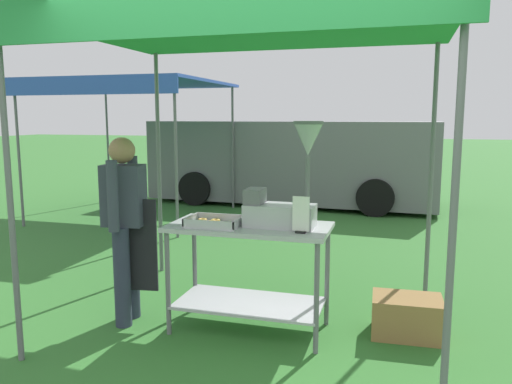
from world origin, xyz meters
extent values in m
plane|color=#33702D|center=(0.00, 6.00, 0.00)|extent=(70.00, 70.00, 0.00)
cylinder|color=slate|center=(-1.74, 0.16, 1.23)|extent=(0.04, 0.04, 2.47)
cylinder|color=slate|center=(1.19, 0.16, 1.23)|extent=(0.04, 0.04, 2.47)
cylinder|color=slate|center=(-1.74, 2.43, 1.23)|extent=(0.04, 0.04, 2.47)
cylinder|color=slate|center=(1.19, 2.43, 1.23)|extent=(0.04, 0.04, 2.47)
cube|color=#2D934C|center=(-0.27, 1.30, 2.49)|extent=(3.13, 2.48, 0.05)
cube|color=#2D934C|center=(-0.27, 0.07, 2.36)|extent=(3.13, 0.02, 0.24)
cube|color=#B7B7BC|center=(-0.27, 1.15, 0.88)|extent=(1.32, 0.65, 0.04)
cube|color=#B7B7BC|center=(-0.27, 1.15, 0.23)|extent=(1.21, 0.60, 0.02)
cylinder|color=slate|center=(-0.88, 0.87, 0.43)|extent=(0.04, 0.04, 0.87)
cylinder|color=slate|center=(0.34, 0.87, 0.43)|extent=(0.04, 0.04, 0.87)
cylinder|color=slate|center=(-0.88, 1.42, 0.43)|extent=(0.04, 0.04, 0.87)
cylinder|color=slate|center=(0.34, 1.42, 0.43)|extent=(0.04, 0.04, 0.87)
cube|color=#B7B7BC|center=(-0.54, 1.04, 0.91)|extent=(0.43, 0.31, 0.01)
cube|color=#B7B7BC|center=(-0.54, 0.89, 0.94)|extent=(0.43, 0.01, 0.06)
cube|color=#B7B7BC|center=(-0.54, 1.19, 0.94)|extent=(0.43, 0.01, 0.06)
cube|color=#B7B7BC|center=(-0.75, 1.04, 0.94)|extent=(0.01, 0.31, 0.06)
cube|color=#B7B7BC|center=(-0.32, 1.04, 0.94)|extent=(0.01, 0.31, 0.06)
torus|color=#EAB251|center=(-0.46, 0.95, 0.92)|extent=(0.11, 0.11, 0.02)
torus|color=#EAB251|center=(-0.57, 1.06, 0.92)|extent=(0.08, 0.08, 0.02)
torus|color=#EAB251|center=(-0.67, 1.12, 0.92)|extent=(0.09, 0.09, 0.02)
torus|color=#EAB251|center=(-0.60, 0.98, 0.92)|extent=(0.11, 0.11, 0.02)
torus|color=#EAB251|center=(-0.40, 1.02, 0.92)|extent=(0.10, 0.10, 0.02)
torus|color=#EAB251|center=(-0.56, 1.13, 0.92)|extent=(0.11, 0.11, 0.02)
torus|color=#EAB251|center=(-0.48, 1.02, 0.92)|extent=(0.10, 0.10, 0.02)
cube|color=#B7B7BC|center=(-0.02, 1.16, 0.99)|extent=(0.56, 0.28, 0.18)
cube|color=slate|center=(-0.23, 1.16, 1.14)|extent=(0.14, 0.22, 0.12)
cylinder|color=slate|center=(0.20, 1.16, 1.28)|extent=(0.04, 0.04, 0.40)
cone|color=#B7B7BC|center=(0.20, 1.16, 1.60)|extent=(0.22, 0.22, 0.24)
cylinder|color=slate|center=(0.20, 1.16, 1.73)|extent=(0.23, 0.23, 0.02)
cube|color=black|center=(0.19, 0.98, 0.91)|extent=(0.08, 0.05, 0.02)
cube|color=white|center=(0.19, 0.98, 1.05)|extent=(0.13, 0.01, 0.27)
cylinder|color=#2D3347|center=(-1.36, 1.11, 0.43)|extent=(0.14, 0.14, 0.86)
cylinder|color=#2D3347|center=(-1.33, 0.92, 0.43)|extent=(0.14, 0.14, 0.86)
cube|color=#383D4C|center=(-1.35, 1.02, 1.12)|extent=(0.37, 0.27, 0.52)
cube|color=black|center=(-1.23, 1.03, 0.69)|extent=(0.32, 0.07, 0.80)
cylinder|color=#383D4C|center=(-1.38, 1.23, 1.15)|extent=(0.10, 0.10, 0.58)
cylinder|color=#383D4C|center=(-1.31, 0.80, 1.15)|extent=(0.10, 0.10, 0.58)
sphere|color=#A87A56|center=(-1.35, 1.02, 1.50)|extent=(0.22, 0.22, 0.22)
cube|color=olive|center=(1.00, 1.39, 0.16)|extent=(0.57, 0.41, 0.32)
cube|color=slate|center=(-1.25, 7.50, 0.89)|extent=(5.86, 2.19, 1.60)
cube|color=#1E2833|center=(-3.50, 7.62, 1.29)|extent=(0.18, 1.62, 0.70)
cylinder|color=black|center=(-3.09, 6.67, 0.34)|extent=(0.69, 0.27, 0.68)
cylinder|color=black|center=(-2.99, 8.53, 0.34)|extent=(0.69, 0.27, 0.68)
cylinder|color=black|center=(0.49, 6.48, 0.34)|extent=(0.69, 0.27, 0.68)
cylinder|color=black|center=(0.58, 8.34, 0.34)|extent=(0.69, 0.27, 0.68)
cylinder|color=slate|center=(-5.01, 3.98, 1.17)|extent=(0.04, 0.04, 2.34)
cylinder|color=slate|center=(-2.25, 3.98, 1.17)|extent=(0.04, 0.04, 2.34)
cylinder|color=slate|center=(-5.01, 6.55, 1.17)|extent=(0.04, 0.04, 2.34)
cylinder|color=slate|center=(-2.25, 6.55, 1.17)|extent=(0.04, 0.04, 2.34)
cube|color=blue|center=(-3.63, 5.27, 2.36)|extent=(2.96, 2.77, 0.05)
cube|color=blue|center=(-3.63, 3.89, 2.23)|extent=(2.96, 0.02, 0.24)
camera|label=1|loc=(0.91, -2.72, 1.78)|focal=35.32mm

